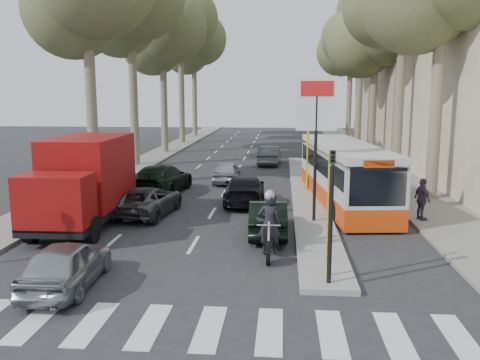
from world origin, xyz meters
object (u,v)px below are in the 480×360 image
at_px(motorcycle, 269,224).
at_px(silver_hatchback, 67,264).
at_px(dark_hatchback, 268,218).
at_px(red_truck, 84,180).
at_px(city_bus, 344,172).

bearing_deg(motorcycle, silver_hatchback, -147.61).
distance_m(silver_hatchback, dark_hatchback, 7.43).
bearing_deg(silver_hatchback, motorcycle, -149.35).
bearing_deg(red_truck, dark_hatchback, -6.49).
distance_m(red_truck, city_bus, 11.27).
height_order(city_bus, motorcycle, city_bus).
relative_size(silver_hatchback, red_truck, 0.59).
height_order(dark_hatchback, red_truck, red_truck).
relative_size(red_truck, city_bus, 0.59).
relative_size(silver_hatchback, city_bus, 0.35).
distance_m(dark_hatchback, city_bus, 6.38).
relative_size(dark_hatchback, red_truck, 0.59).
relative_size(dark_hatchback, motorcycle, 1.54).
bearing_deg(dark_hatchback, city_bus, -123.38).
bearing_deg(city_bus, motorcycle, -118.85).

